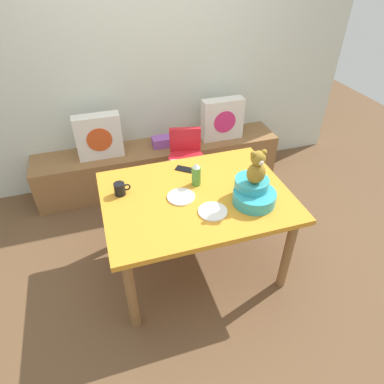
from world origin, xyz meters
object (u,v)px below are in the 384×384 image
Objects in this scene: dinner_plate_far at (181,197)px; pillow_floral_right at (222,119)px; pillow_floral_left at (99,136)px; teddy_bear at (257,168)px; highchair at (186,160)px; book_stack at (162,142)px; dining_table at (196,205)px; infant_seat_teal at (253,193)px; ketchup_bottle at (196,175)px; cell_phone at (185,169)px; coffee_mug at (120,189)px; dinner_plate_near at (213,211)px.

pillow_floral_right is at bearing 56.74° from dinner_plate_far.
pillow_floral_left is 1.33m from dinner_plate_far.
highchair is at bearing 100.77° from teddy_bear.
dining_table reaches higher than book_stack.
infant_seat_teal reaches higher than dinner_plate_far.
ketchup_bottle is at bearing -89.52° from book_stack.
dining_table is (0.60, -1.23, -0.03)m from pillow_floral_left.
cell_phone is (-0.35, 0.53, -0.27)m from teddy_bear.
pillow_floral_left is 1.00× the size of pillow_floral_right.
teddy_bear reaches higher than highchair.
highchair is at bearing -141.75° from pillow_floral_right.
dinner_plate_far is at bearing 158.40° from infant_seat_teal.
teddy_bear is at bearing -109.45° from cell_phone.
dinner_plate_far is at bearing -22.41° from coffee_mug.
highchair is at bearing 78.42° from dining_table.
dinner_plate_far is (0.48, -1.23, 0.07)m from pillow_floral_left.
highchair is 1.06m from infant_seat_teal.
teddy_bear is 1.25× the size of dinner_plate_near.
pillow_floral_left and infant_seat_teal have the same top height.
infant_seat_teal is at bearing -21.97° from coffee_mug.
teddy_bear reaches higher than coffee_mug.
dining_table is 0.25m from dinner_plate_near.
book_stack is at bearing 36.16° from cell_phone.
dinner_plate_near is at bearing -174.09° from teddy_bear.
teddy_bear is at bearing -90.00° from infant_seat_teal.
pillow_floral_left is at bearing -178.08° from book_stack.
highchair is 0.77m from ketchup_bottle.
dining_table is 11.23× the size of coffee_mug.
cell_phone is at bearing -127.35° from pillow_floral_right.
pillow_floral_left is 2.20× the size of dinner_plate_near.
cell_phone is at bearing 123.30° from teddy_bear.
dinner_plate_near is (0.57, -0.39, -0.04)m from coffee_mug.
pillow_floral_left is at bearing 123.88° from infant_seat_teal.
pillow_floral_left is 1.33× the size of infant_seat_teal.
pillow_floral_right is at bearing 76.69° from teddy_bear.
ketchup_bottle reaches higher than infant_seat_teal.
teddy_bear is at bearing -22.00° from coffee_mug.
dinner_plate_near is (-0.31, -0.03, -0.07)m from infant_seat_teal.
infant_seat_teal is at bearing 90.00° from teddy_bear.
pillow_floral_right is at bearing -0.10° from cell_phone.
pillow_floral_right is 1.76× the size of teddy_bear.
coffee_mug is 0.60× the size of dinner_plate_near.
pillow_floral_right is 1.13m from cell_phone.
book_stack is at bearing 1.92° from pillow_floral_left.
infant_seat_teal is (-0.34, -1.42, 0.13)m from pillow_floral_right.
coffee_mug is at bearing 145.69° from dinner_plate_near.
coffee_mug reaches higher than book_stack.
infant_seat_teal is 0.51m from dinner_plate_far.
pillow_floral_right is 0.69m from book_stack.
coffee_mug is at bearing -138.78° from pillow_floral_right.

